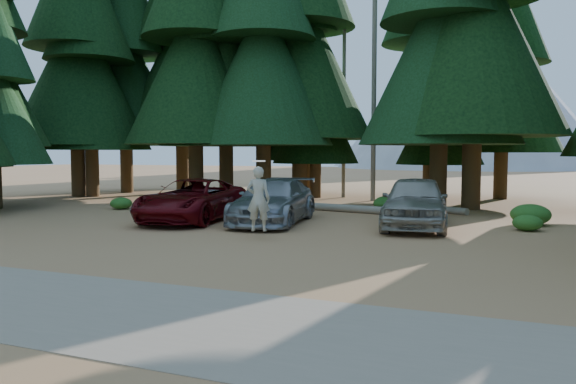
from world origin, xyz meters
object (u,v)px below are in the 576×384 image
Objects in this scene: silver_minivan_right at (415,202)px; silver_minivan_center at (274,201)px; frisbee_player at (258,198)px; log_left at (255,209)px; red_pickup at (193,200)px; log_right at (350,209)px; log_mid at (433,208)px.

silver_minivan_center is at bearing 179.84° from silver_minivan_right.
frisbee_player is (1.01, -3.37, 0.38)m from silver_minivan_center.
red_pickup is at bearing -109.10° from log_left.
red_pickup is 2.70× the size of frisbee_player.
silver_minivan_center is at bearing -86.34° from frisbee_player.
log_right reaches higher than log_left.
red_pickup is 1.09× the size of silver_minivan_right.
frisbee_player reaches higher than red_pickup.
log_left reaches higher than log_mid.
silver_minivan_center reaches higher than log_left.
frisbee_player reaches higher than log_mid.
log_right is at bearing 123.70° from silver_minivan_right.
red_pickup is 1.28× the size of log_left.
frisbee_player is 6.90m from log_left.
frisbee_player is 7.75m from log_right.
frisbee_player is at bearing -68.51° from log_left.
frisbee_player reaches higher than silver_minivan_center.
frisbee_player reaches higher than log_left.
silver_minivan_right reaches higher than log_left.
silver_minivan_right is 1.18× the size of log_left.
silver_minivan_right is at bearing -22.62° from log_left.
silver_minivan_center is at bearing 5.59° from red_pickup.
silver_minivan_right is at bearing -56.51° from log_mid.
silver_minivan_right is 4.96m from log_right.
silver_minivan_right reaches higher than log_right.
log_mid is at bearing 44.39° from silver_minivan_center.
log_right is at bearing -106.57° from frisbee_player.
log_right is (1.48, 4.30, -0.60)m from silver_minivan_center.
silver_minivan_center is 4.59m from log_right.
red_pickup is at bearing -119.36° from log_right.
red_pickup reaches higher than log_left.
silver_minivan_right is 1.02× the size of log_right.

